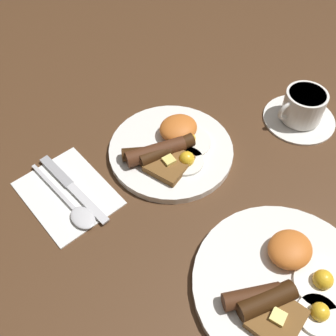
% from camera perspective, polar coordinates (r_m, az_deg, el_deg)
% --- Properties ---
extents(ground_plane, '(3.00, 3.00, 0.00)m').
position_cam_1_polar(ground_plane, '(0.77, 0.44, 2.18)').
color(ground_plane, '#4C301C').
extents(breakfast_plate_near, '(0.24, 0.24, 0.05)m').
position_cam_1_polar(breakfast_plate_near, '(0.75, 0.40, 2.84)').
color(breakfast_plate_near, white).
rests_on(breakfast_plate_near, ground_plane).
extents(breakfast_plate_far, '(0.28, 0.28, 0.05)m').
position_cam_1_polar(breakfast_plate_far, '(0.64, 16.61, -16.03)').
color(breakfast_plate_far, white).
rests_on(breakfast_plate_far, ground_plane).
extents(teacup_near, '(0.15, 0.15, 0.07)m').
position_cam_1_polar(teacup_near, '(0.85, 18.87, 8.07)').
color(teacup_near, white).
rests_on(teacup_near, ground_plane).
extents(napkin, '(0.15, 0.18, 0.01)m').
position_cam_1_polar(napkin, '(0.73, -14.37, -3.54)').
color(napkin, white).
rests_on(napkin, ground_plane).
extents(knife, '(0.04, 0.19, 0.01)m').
position_cam_1_polar(knife, '(0.73, -14.13, -2.34)').
color(knife, silver).
rests_on(knife, napkin).
extents(spoon, '(0.04, 0.19, 0.01)m').
position_cam_1_polar(spoon, '(0.70, -13.12, -6.11)').
color(spoon, silver).
rests_on(spoon, napkin).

